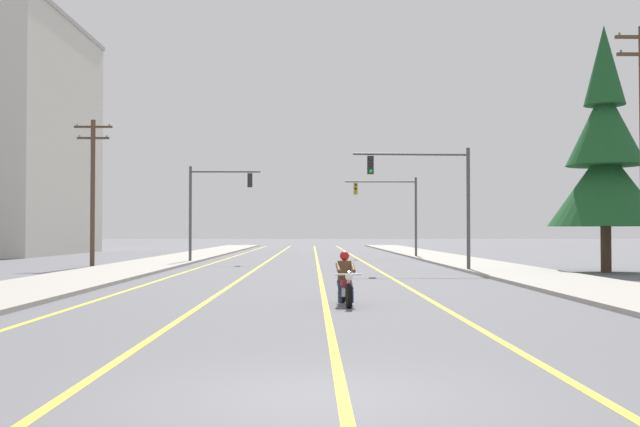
% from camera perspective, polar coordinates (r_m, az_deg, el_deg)
% --- Properties ---
extents(ground_plane, '(400.00, 400.00, 0.00)m').
position_cam_1_polar(ground_plane, '(9.12, -0.14, -14.04)').
color(ground_plane, '#5B5B60').
extents(lane_stripe_center, '(0.16, 100.00, 0.01)m').
position_cam_1_polar(lane_stripe_center, '(53.94, -0.25, -3.53)').
color(lane_stripe_center, yellow).
rests_on(lane_stripe_center, ground).
extents(lane_stripe_left, '(0.16, 100.00, 0.01)m').
position_cam_1_polar(lane_stripe_left, '(54.02, -3.83, -3.52)').
color(lane_stripe_left, yellow).
rests_on(lane_stripe_left, ground).
extents(lane_stripe_right, '(0.16, 100.00, 0.01)m').
position_cam_1_polar(lane_stripe_right, '(54.04, 3.01, -3.52)').
color(lane_stripe_right, yellow).
rests_on(lane_stripe_right, ground).
extents(lane_stripe_far_left, '(0.16, 100.00, 0.01)m').
position_cam_1_polar(lane_stripe_far_left, '(54.30, -7.27, -3.50)').
color(lane_stripe_far_left, yellow).
rests_on(lane_stripe_far_left, ground).
extents(sidewalk_kerb_right, '(4.40, 110.00, 0.14)m').
position_cam_1_polar(sidewalk_kerb_right, '(49.89, 10.61, -3.60)').
color(sidewalk_kerb_right, '#9E998E').
rests_on(sidewalk_kerb_right, ground).
extents(sidewalk_kerb_left, '(4.40, 110.00, 0.14)m').
position_cam_1_polar(sidewalk_kerb_left, '(49.86, -11.73, -3.60)').
color(sidewalk_kerb_left, '#9E998E').
rests_on(sidewalk_kerb_left, ground).
extents(motorcycle_with_rider, '(0.70, 2.19, 1.46)m').
position_cam_1_polar(motorcycle_with_rider, '(20.20, 1.96, -5.41)').
color(motorcycle_with_rider, black).
rests_on(motorcycle_with_rider, ground).
extents(traffic_signal_near_right, '(5.89, 0.63, 6.20)m').
position_cam_1_polar(traffic_signal_near_right, '(37.35, 8.79, 1.93)').
color(traffic_signal_near_right, '#47474C').
rests_on(traffic_signal_near_right, ground).
extents(traffic_signal_near_left, '(4.59, 0.37, 6.20)m').
position_cam_1_polar(traffic_signal_near_left, '(48.01, -8.42, 1.09)').
color(traffic_signal_near_left, '#47474C').
rests_on(traffic_signal_near_left, ground).
extents(traffic_signal_mid_right, '(5.58, 0.48, 6.20)m').
position_cam_1_polar(traffic_signal_mid_right, '(57.31, 5.79, 0.74)').
color(traffic_signal_mid_right, '#47474C').
rests_on(traffic_signal_mid_right, ground).
extents(utility_pole_left_near, '(2.20, 0.26, 8.44)m').
position_cam_1_polar(utility_pole_left_near, '(44.54, -17.09, 1.96)').
color(utility_pole_left_near, '#4C3828').
rests_on(utility_pole_left_near, ground).
extents(conifer_tree_right_verge_near, '(5.55, 5.55, 12.22)m').
position_cam_1_polar(conifer_tree_right_verge_near, '(39.16, 21.09, 3.97)').
color(conifer_tree_right_verge_near, '#423023').
rests_on(conifer_tree_right_verge_near, ground).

